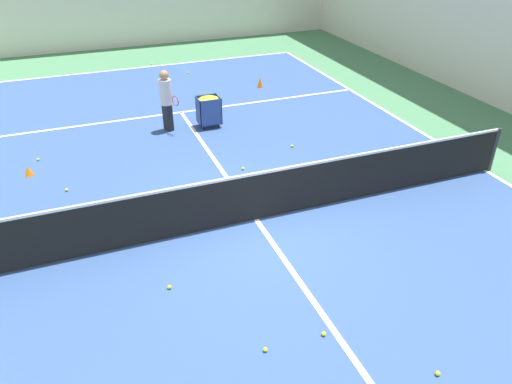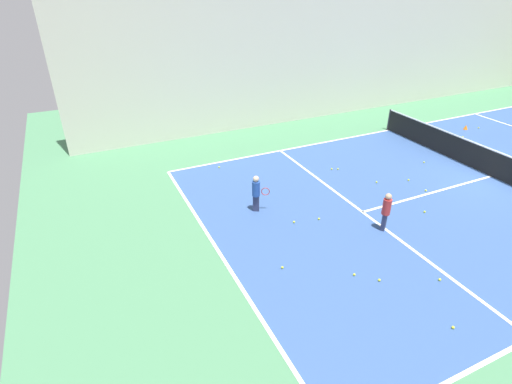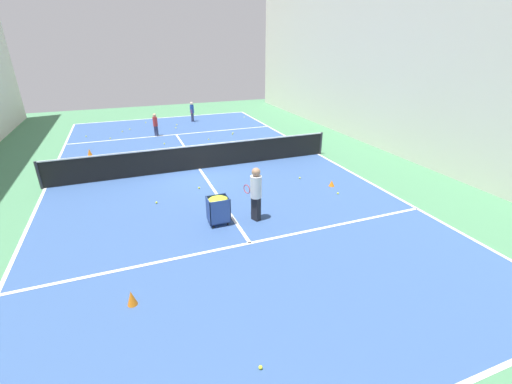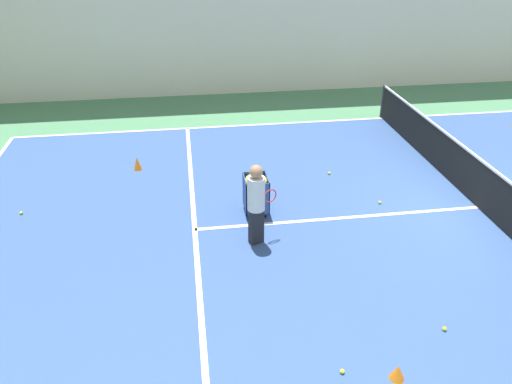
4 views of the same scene
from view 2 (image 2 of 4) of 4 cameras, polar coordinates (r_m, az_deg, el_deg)
name	(u,v)px [view 2 (image 2 of 4)]	position (r m, az deg, el deg)	size (l,w,h in m)	color
ground_plane	(490,176)	(18.25, 30.49, 1.92)	(33.52, 33.52, 0.00)	#477F56
court_playing_area	(490,176)	(18.25, 30.49, 1.93)	(11.63, 22.81, 0.00)	#335189
line_baseline_near	(219,252)	(11.64, -5.30, -8.55)	(11.63, 0.10, 0.00)	white
line_sideline_left	(389,130)	(21.65, 18.44, 8.39)	(0.10, 22.81, 0.00)	white
line_service_near	(363,212)	(13.86, 14.98, -2.79)	(11.63, 0.10, 0.00)	white
line_centre_service	(491,176)	(18.25, 30.49, 1.94)	(0.10, 12.54, 0.00)	white
hall_enclosure_left	(357,30)	(23.20, 14.24, 21.47)	(0.15, 29.82, 8.76)	silver
tennis_net	(495,164)	(18.04, 30.92, 3.48)	(11.93, 0.10, 1.06)	#2D2D33
player_near_baseline	(256,191)	(13.11, 0.04, 0.12)	(0.35, 0.60, 1.30)	#2D3351
child_midcourt	(386,209)	(12.76, 18.11, -2.38)	(0.36, 0.36, 1.28)	#2D3351
training_cone_0	(466,127)	(23.27, 27.78, 8.20)	(0.21, 0.21, 0.23)	orange
tennis_ball_0	(319,219)	(13.14, 8.98, -3.80)	(0.07, 0.07, 0.07)	yellow
tennis_ball_1	(219,167)	(16.49, -5.29, 3.56)	(0.07, 0.07, 0.07)	yellow
tennis_ball_2	(294,222)	(12.88, 5.45, -4.28)	(0.07, 0.07, 0.07)	yellow
tennis_ball_3	(354,275)	(11.09, 13.86, -11.38)	(0.07, 0.07, 0.07)	yellow
tennis_ball_5	(377,182)	(15.90, 16.85, 1.37)	(0.07, 0.07, 0.07)	yellow
tennis_ball_6	(425,212)	(14.49, 22.94, -2.62)	(0.07, 0.07, 0.07)	yellow
tennis_ball_7	(332,169)	(16.55, 10.76, 3.25)	(0.07, 0.07, 0.07)	yellow
tennis_ball_8	(440,280)	(11.67, 24.77, -11.29)	(0.07, 0.07, 0.07)	yellow
tennis_ball_9	(282,267)	(11.03, 3.79, -10.70)	(0.07, 0.07, 0.07)	yellow
tennis_ball_10	(426,190)	(15.91, 23.10, 0.22)	(0.07, 0.07, 0.07)	yellow
tennis_ball_12	(424,162)	(18.29, 22.87, 3.94)	(0.07, 0.07, 0.07)	yellow
tennis_ball_14	(409,180)	(16.46, 20.96, 1.61)	(0.07, 0.07, 0.07)	yellow
tennis_ball_15	(453,327)	(10.48, 26.33, -16.94)	(0.07, 0.07, 0.07)	yellow
tennis_ball_16	(379,280)	(11.10, 17.21, -11.93)	(0.07, 0.07, 0.07)	yellow
tennis_ball_17	(463,137)	(22.02, 27.44, 7.01)	(0.07, 0.07, 0.07)	yellow
tennis_ball_18	(479,128)	(23.75, 29.20, 8.01)	(0.07, 0.07, 0.07)	yellow
tennis_ball_19	(338,169)	(16.59, 11.63, 3.24)	(0.07, 0.07, 0.07)	yellow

